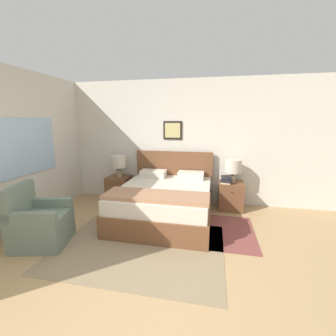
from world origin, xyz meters
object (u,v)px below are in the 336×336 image
at_px(table_lamp_by_door, 233,167).
at_px(nightstand_by_door, 231,196).
at_px(bed, 165,201).
at_px(armchair, 39,224).
at_px(nightstand_near_window, 119,189).
at_px(table_lamp_near_window, 119,162).

bearing_deg(table_lamp_by_door, nightstand_by_door, -145.09).
xyz_separation_m(bed, table_lamp_by_door, (1.22, 0.71, 0.54)).
xyz_separation_m(bed, armchair, (-1.57, -1.24, -0.02)).
bearing_deg(nightstand_by_door, table_lamp_by_door, 34.91).
xyz_separation_m(nightstand_near_window, table_lamp_by_door, (2.42, 0.01, 0.59)).
bearing_deg(table_lamp_near_window, nightstand_near_window, -149.22).
bearing_deg(nightstand_by_door, table_lamp_near_window, 179.75).
xyz_separation_m(nightstand_near_window, nightstand_by_door, (2.40, 0.00, 0.00)).
xyz_separation_m(nightstand_by_door, table_lamp_by_door, (0.02, 0.01, 0.59)).
bearing_deg(nightstand_near_window, bed, -30.36).
xyz_separation_m(armchair, table_lamp_by_door, (2.79, 1.95, 0.56)).
bearing_deg(bed, table_lamp_by_door, 30.42).
distance_m(bed, table_lamp_near_window, 1.49).
relative_size(bed, nightstand_near_window, 3.47).
distance_m(nightstand_near_window, table_lamp_by_door, 2.49).
xyz_separation_m(armchair, nightstand_near_window, (0.37, 1.94, -0.03)).
bearing_deg(nightstand_by_door, nightstand_near_window, 180.00).
height_order(bed, table_lamp_near_window, bed).
distance_m(bed, nightstand_near_window, 1.39).
bearing_deg(armchair, nightstand_near_window, 156.00).
distance_m(nightstand_by_door, table_lamp_near_window, 2.46).
height_order(nightstand_near_window, table_lamp_near_window, table_lamp_near_window).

